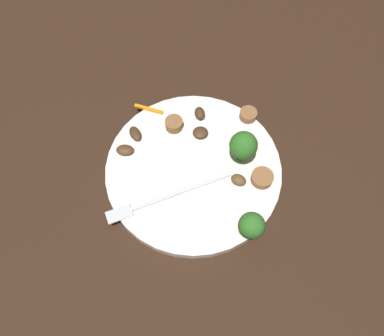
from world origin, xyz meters
The scene contains 14 objects.
ground_plane centered at (0.00, 0.00, 0.00)m, with size 1.40×1.40×0.00m, color black.
plate centered at (0.00, 0.00, 0.01)m, with size 0.25×0.25×0.02m, color white.
fork centered at (0.05, 0.05, 0.02)m, with size 0.17×0.08×0.00m.
broccoli_floret_0 centered at (-0.07, -0.02, 0.05)m, with size 0.04×0.04×0.06m.
broccoli_floret_1 centered at (-0.07, 0.09, 0.05)m, with size 0.03×0.03×0.05m.
sausage_slice_0 centered at (0.03, -0.07, 0.02)m, with size 0.03×0.03×0.02m, color brown.
sausage_slice_1 centered at (-0.08, -0.09, 0.02)m, with size 0.03×0.03×0.01m, color brown.
sausage_slice_2 centered at (-0.10, 0.02, 0.02)m, with size 0.03×0.03×0.01m, color brown.
mushroom_0 centered at (-0.01, -0.06, 0.02)m, with size 0.02×0.02×0.01m, color #422B19.
mushroom_1 centered at (-0.01, -0.09, 0.02)m, with size 0.02×0.02×0.01m, color #422B19.
mushroom_2 centered at (0.09, -0.05, 0.02)m, with size 0.03×0.02×0.01m, color #422B19.
mushroom_3 centered at (0.10, -0.03, 0.02)m, with size 0.03×0.02×0.01m, color #4C331E.
mushroom_4 centered at (-0.06, 0.02, 0.02)m, with size 0.02×0.02×0.01m, color brown.
pepper_strip_0 centered at (0.07, -0.10, 0.02)m, with size 0.05×0.01×0.00m, color orange.
Camera 1 is at (-0.00, 0.24, 0.52)m, focal length 36.72 mm.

